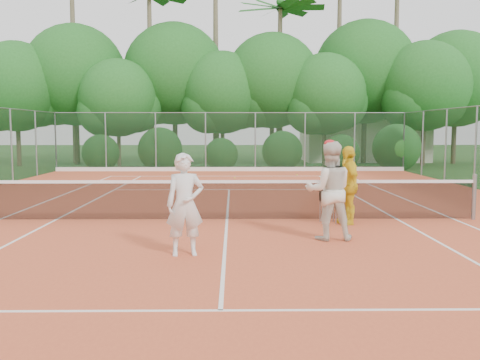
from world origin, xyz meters
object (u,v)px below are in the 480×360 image
player_white (185,205)px  player_center_grp (329,191)px  ball_hopper (328,196)px  player_yellow (348,185)px

player_white → player_center_grp: player_center_grp is taller
player_white → ball_hopper: size_ratio=2.20×
player_white → player_center_grp: size_ratio=0.90×
player_center_grp → player_yellow: player_center_grp is taller
player_yellow → ball_hopper: size_ratio=2.22×
ball_hopper → player_center_grp: bearing=-84.0°
player_white → player_yellow: player_yellow is taller
player_yellow → player_white: bearing=-55.3°
player_white → player_yellow: bearing=30.6°
player_white → ball_hopper: player_white is taller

